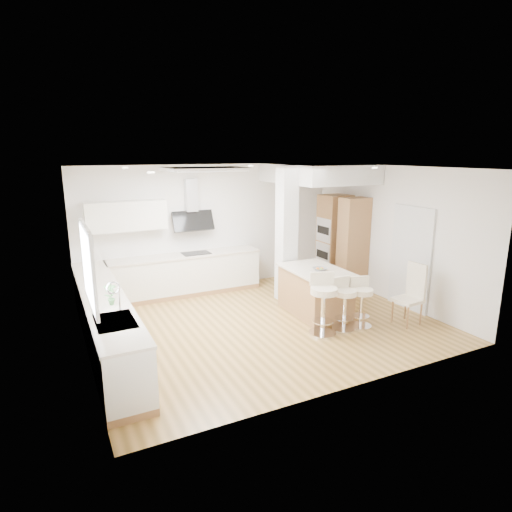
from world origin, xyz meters
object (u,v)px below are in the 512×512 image
bar_stool_b (344,301)px  bar_stool_c (361,299)px  bar_stool_a (323,301)px  dining_chair (412,292)px  peninsula (315,291)px

bar_stool_b → bar_stool_c: (0.35, -0.03, -0.02)m
bar_stool_a → dining_chair: bearing=11.7°
peninsula → bar_stool_b: 0.89m
bar_stool_a → bar_stool_c: (0.80, -0.04, -0.09)m
bar_stool_c → dining_chair: (0.92, -0.29, 0.09)m
bar_stool_a → dining_chair: size_ratio=0.95×
bar_stool_a → bar_stool_c: bar_stool_a is taller
bar_stool_a → peninsula: bearing=86.1°
peninsula → bar_stool_c: (0.36, -0.92, 0.06)m
bar_stool_b → dining_chair: dining_chair is taller
bar_stool_a → bar_stool_c: size_ratio=1.18×
bar_stool_b → bar_stool_c: size_ratio=1.04×
bar_stool_b → dining_chair: size_ratio=0.83×
bar_stool_b → peninsula: bearing=91.9°
peninsula → dining_chair: size_ratio=1.32×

